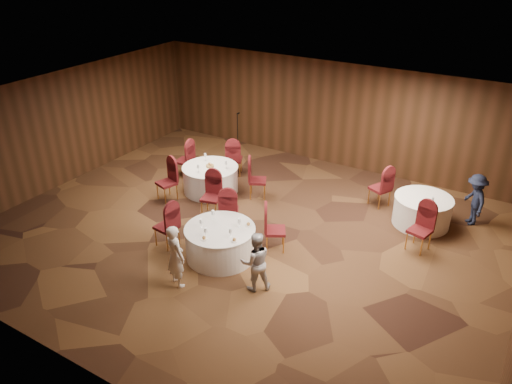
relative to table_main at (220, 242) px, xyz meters
The scene contains 15 objects.
ground 1.17m from the table_main, 92.71° to the left, with size 12.00×12.00×0.00m, color black.
room_shell 1.94m from the table_main, 92.71° to the left, with size 12.00×12.00×12.00m.
table_main is the anchor object (origin of this frame).
table_left 3.28m from the table_main, 129.41° to the left, with size 1.56×1.56×0.74m.
table_right 5.14m from the table_main, 47.12° to the left, with size 1.42×1.42×0.74m.
chairs_main 0.68m from the table_main, 118.00° to the left, with size 2.88×2.00×1.00m.
chairs_left 3.25m from the table_main, 129.22° to the left, with size 3.17×3.03×1.00m.
chairs_right 4.52m from the table_main, 48.42° to the left, with size 2.13×2.26×1.00m.
tabletop_main 0.50m from the table_main, 30.55° to the right, with size 1.04×1.11×0.22m.
tabletop_left 3.32m from the table_main, 129.39° to the left, with size 0.87×0.79×0.22m.
tabletop_right 5.14m from the table_main, 43.03° to the left, with size 0.08×0.08×0.22m.
mic_stand 5.57m from the table_main, 118.78° to the left, with size 0.24×0.24×1.53m.
woman_a 1.34m from the table_main, 98.83° to the right, with size 0.51×0.34×1.40m, color silver.
woman_b 1.41m from the table_main, 24.17° to the right, with size 0.64×0.50×1.31m, color #B4B3B8.
man_c 6.37m from the table_main, 44.24° to the left, with size 0.87×0.50×1.34m, color black.
Camera 1 is at (5.56, -8.71, 6.51)m, focal length 35.00 mm.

